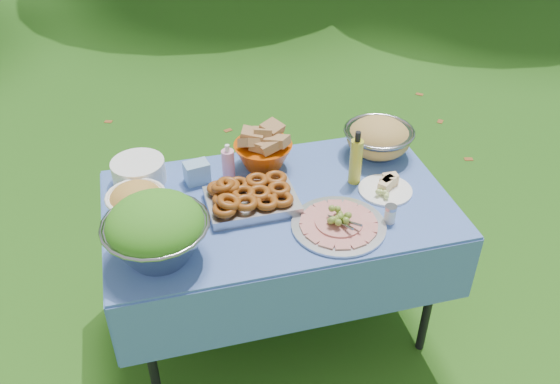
# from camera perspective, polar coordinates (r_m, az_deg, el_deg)

# --- Properties ---
(ground) EXTENTS (80.00, 80.00, 0.00)m
(ground) POSITION_cam_1_polar(r_m,az_deg,el_deg) (3.05, -0.16, -12.41)
(ground) COLOR #0F3A0A
(ground) RESTS_ON ground
(picnic_table) EXTENTS (1.46, 0.86, 0.76)m
(picnic_table) POSITION_cam_1_polar(r_m,az_deg,el_deg) (2.78, -0.17, -7.21)
(picnic_table) COLOR #81B1F8
(picnic_table) RESTS_ON ground
(salad_bowl) EXTENTS (0.43, 0.43, 0.26)m
(salad_bowl) POSITION_cam_1_polar(r_m,az_deg,el_deg) (2.22, -11.85, -3.61)
(salad_bowl) COLOR #91949A
(salad_bowl) RESTS_ON picnic_table
(pasta_bowl_white) EXTENTS (0.25, 0.25, 0.13)m
(pasta_bowl_white) POSITION_cam_1_polar(r_m,az_deg,el_deg) (2.50, -13.66, -0.73)
(pasta_bowl_white) COLOR white
(pasta_bowl_white) RESTS_ON picnic_table
(plate_stack) EXTENTS (0.25, 0.25, 0.11)m
(plate_stack) POSITION_cam_1_polar(r_m,az_deg,el_deg) (2.69, -13.44, 1.93)
(plate_stack) COLOR white
(plate_stack) RESTS_ON picnic_table
(wipes_box) EXTENTS (0.12, 0.09, 0.10)m
(wipes_box) POSITION_cam_1_polar(r_m,az_deg,el_deg) (2.65, -8.01, 1.88)
(wipes_box) COLOR #89BAE1
(wipes_box) RESTS_ON picnic_table
(sanitizer_bottle) EXTENTS (0.07, 0.07, 0.16)m
(sanitizer_bottle) POSITION_cam_1_polar(r_m,az_deg,el_deg) (2.65, -5.02, 3.01)
(sanitizer_bottle) COLOR #F79DC3
(sanitizer_bottle) RESTS_ON picnic_table
(bread_bowl) EXTENTS (0.35, 0.35, 0.18)m
(bread_bowl) POSITION_cam_1_polar(r_m,az_deg,el_deg) (2.71, -1.64, 4.12)
(bread_bowl) COLOR #C64604
(bread_bowl) RESTS_ON picnic_table
(pasta_bowl_steel) EXTENTS (0.34, 0.34, 0.17)m
(pasta_bowl_steel) POSITION_cam_1_polar(r_m,az_deg,el_deg) (2.84, 9.47, 5.22)
(pasta_bowl_steel) COLOR #91949A
(pasta_bowl_steel) RESTS_ON picnic_table
(fried_tray) EXTENTS (0.38, 0.27, 0.09)m
(fried_tray) POSITION_cam_1_polar(r_m,az_deg,el_deg) (2.48, -2.75, -0.51)
(fried_tray) COLOR #AAABB0
(fried_tray) RESTS_ON picnic_table
(charcuterie_platter) EXTENTS (0.50, 0.50, 0.09)m
(charcuterie_platter) POSITION_cam_1_polar(r_m,az_deg,el_deg) (2.38, 5.71, -2.55)
(charcuterie_platter) COLOR silver
(charcuterie_platter) RESTS_ON picnic_table
(oil_bottle) EXTENTS (0.07, 0.07, 0.26)m
(oil_bottle) POSITION_cam_1_polar(r_m,az_deg,el_deg) (2.60, 7.34, 3.32)
(oil_bottle) COLOR gold
(oil_bottle) RESTS_ON picnic_table
(cheese_plate) EXTENTS (0.28, 0.28, 0.06)m
(cheese_plate) POSITION_cam_1_polar(r_m,az_deg,el_deg) (2.61, 10.15, 0.65)
(cheese_plate) COLOR white
(cheese_plate) RESTS_ON picnic_table
(shaker) EXTENTS (0.06, 0.06, 0.08)m
(shaker) POSITION_cam_1_polar(r_m,az_deg,el_deg) (2.44, 10.56, -2.09)
(shaker) COLOR silver
(shaker) RESTS_ON picnic_table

